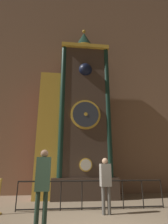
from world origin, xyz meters
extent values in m
cube|color=#846047|center=(0.00, 5.73, 7.42)|extent=(24.00, 0.30, 14.84)
cube|color=#423328|center=(0.14, 4.55, 0.46)|extent=(3.00, 1.61, 0.92)
cube|color=#423328|center=(0.14, 4.55, 4.38)|extent=(2.40, 1.40, 6.91)
cube|color=gold|center=(0.14, 4.45, 7.73)|extent=(2.59, 1.54, 0.20)
cylinder|color=gold|center=(0.14, 3.82, 1.47)|extent=(0.59, 0.05, 0.59)
cylinder|color=silver|center=(0.14, 3.79, 1.47)|extent=(0.48, 0.03, 0.48)
cylinder|color=gold|center=(0.14, 3.82, 3.82)|extent=(1.47, 0.07, 1.47)
cylinder|color=#2D333D|center=(0.14, 3.78, 3.82)|extent=(1.26, 0.04, 1.26)
cylinder|color=gold|center=(0.14, 3.76, 3.82)|extent=(0.18, 0.03, 0.18)
cube|color=black|center=(0.14, 4.34, 6.31)|extent=(0.89, 0.42, 0.89)
sphere|color=black|center=(0.14, 3.91, 6.31)|extent=(0.72, 0.72, 0.72)
cylinder|color=#142D23|center=(-1.00, 3.93, 4.38)|extent=(0.27, 0.27, 6.91)
cylinder|color=#142D23|center=(1.29, 3.93, 4.38)|extent=(0.27, 0.27, 6.91)
cylinder|color=gold|center=(0.14, 4.55, 7.98)|extent=(1.18, 1.18, 0.30)
cone|color=#163227|center=(0.14, 4.55, 8.70)|extent=(1.12, 1.12, 1.13)
sphere|color=gold|center=(0.14, 4.55, 9.38)|extent=(0.20, 0.20, 0.20)
cube|color=maroon|center=(-1.62, 4.60, 3.04)|extent=(1.03, 1.19, 6.08)
cube|color=gold|center=(-1.62, 3.99, 3.04)|extent=(1.08, 0.06, 6.08)
cylinder|color=black|center=(-2.36, 2.31, 0.47)|extent=(0.04, 0.04, 0.94)
cylinder|color=black|center=(-1.63, 2.31, 0.47)|extent=(0.04, 0.04, 0.94)
cylinder|color=black|center=(-0.90, 2.31, 0.47)|extent=(0.04, 0.04, 0.94)
cylinder|color=black|center=(-0.17, 2.31, 0.47)|extent=(0.04, 0.04, 0.94)
cylinder|color=black|center=(0.56, 2.31, 0.47)|extent=(0.04, 0.04, 0.94)
cylinder|color=black|center=(1.29, 2.31, 0.47)|extent=(0.04, 0.04, 0.94)
cylinder|color=black|center=(2.03, 2.31, 0.47)|extent=(0.04, 0.04, 0.94)
cylinder|color=black|center=(2.76, 2.31, 0.47)|extent=(0.04, 0.04, 0.94)
cylinder|color=black|center=(0.20, 2.31, 0.92)|extent=(5.12, 0.05, 0.05)
cylinder|color=black|center=(0.20, 2.31, 0.06)|extent=(5.12, 0.04, 0.04)
cylinder|color=#213427|center=(-1.41, 0.29, 0.44)|extent=(0.11, 0.11, 0.88)
cylinder|color=#213427|center=(-1.23, 0.29, 0.44)|extent=(0.11, 0.11, 0.88)
cube|color=#385642|center=(-1.32, 0.29, 1.27)|extent=(0.34, 0.22, 0.78)
sphere|color=#8C664C|center=(-1.32, 0.29, 1.75)|extent=(0.19, 0.19, 0.19)
cylinder|color=#58554F|center=(0.45, 1.66, 0.40)|extent=(0.11, 0.11, 0.81)
cylinder|color=#58554F|center=(0.63, 1.66, 0.40)|extent=(0.11, 0.11, 0.81)
cube|color=gray|center=(0.54, 1.66, 1.16)|extent=(0.36, 0.26, 0.70)
sphere|color=tan|center=(0.54, 1.66, 1.60)|extent=(0.20, 0.20, 0.20)
sphere|color=#B28E33|center=(-2.85, 2.05, 1.01)|extent=(0.09, 0.09, 0.09)
camera|label=1|loc=(-0.81, -4.29, 1.48)|focal=28.00mm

